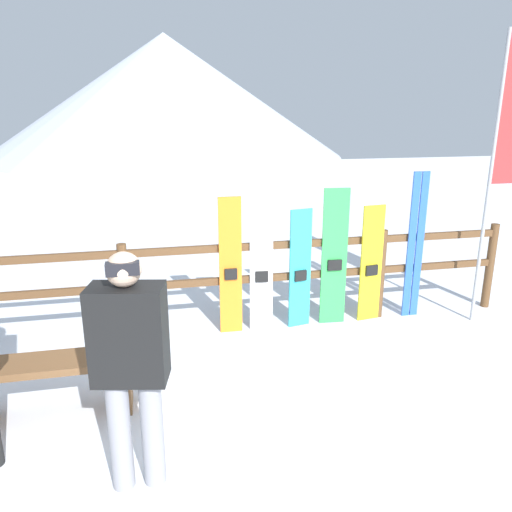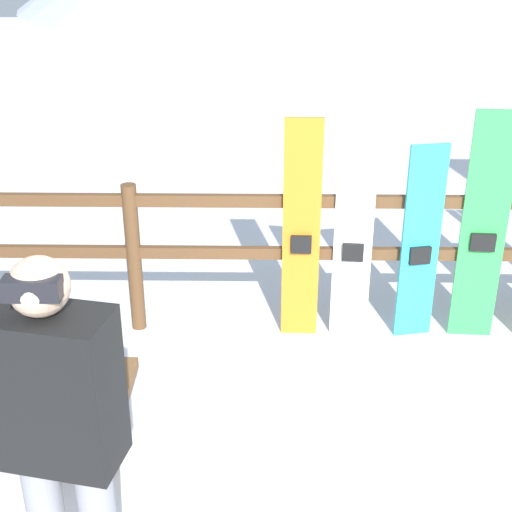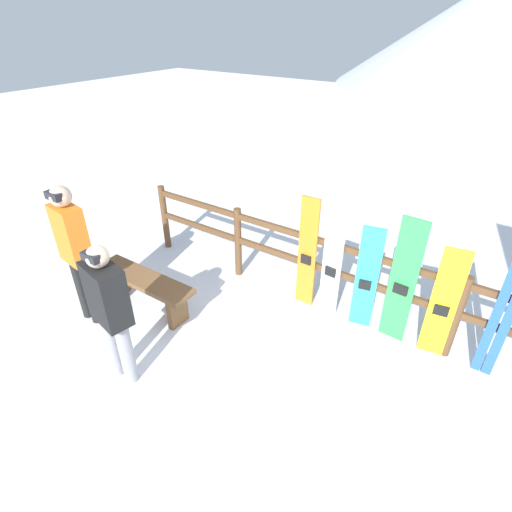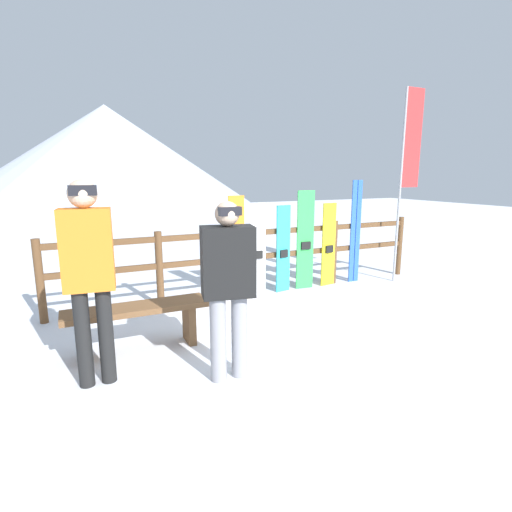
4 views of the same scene
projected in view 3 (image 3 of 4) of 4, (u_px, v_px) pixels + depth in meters
The scene contains 11 objects.
ground_plane at pixel (249, 404), 3.98m from camera, with size 40.00×40.00×0.00m, color white.
fence at pixel (333, 268), 4.92m from camera, with size 5.91×0.10×1.06m.
bench at pixel (145, 285), 5.07m from camera, with size 1.45×0.36×0.49m.
person_orange at pixel (74, 246), 4.54m from camera, with size 0.43×0.27×1.78m.
person_black at pixel (110, 308), 3.81m from camera, with size 0.49×0.33×1.60m.
snowboard_orange at pixel (307, 254), 4.98m from camera, with size 0.25×0.06×1.52m.
snowboard_white at pixel (332, 266), 4.85m from camera, with size 0.25×0.07×1.40m.
snowboard_cyan at pixel (366, 279), 4.65m from camera, with size 0.26×0.09×1.35m.
snowboard_green at pixel (402, 283), 4.40m from camera, with size 0.29×0.07×1.57m.
snowboard_yellow at pixel (443, 305), 4.24m from camera, with size 0.27×0.08×1.36m.
ski_pair_blue at pixel (506, 309), 3.89m from camera, with size 0.19×0.02×1.72m.
Camera 3 is at (1.52, -2.13, 3.34)m, focal length 28.00 mm.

